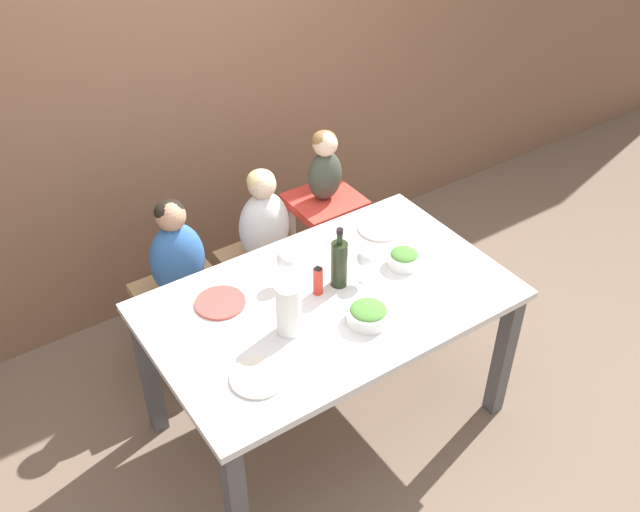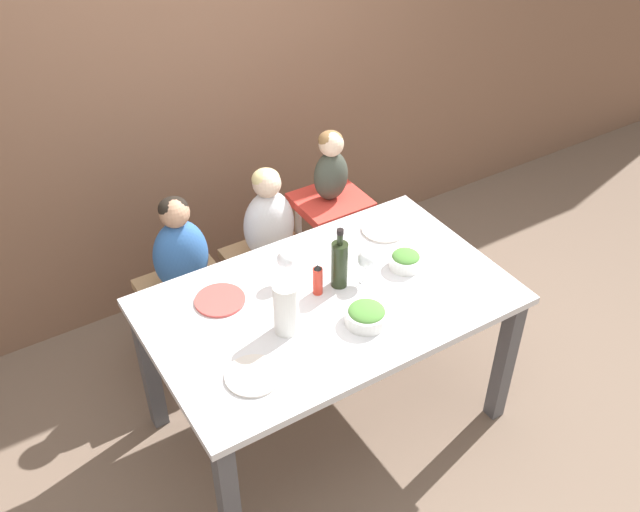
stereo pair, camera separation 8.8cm
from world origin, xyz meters
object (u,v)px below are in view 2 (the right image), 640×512
object	(u,v)px
person_child_center	(269,218)
wine_glass_far	(286,260)
dinner_plate_front_left	(253,376)
dinner_plate_back_right	(384,230)
chair_far_center	(271,267)
person_child_left	(180,248)
salad_bowl_small	(405,260)
wine_bottle	(339,263)
dinner_plate_back_left	(220,300)
person_baby_right	(331,165)
chair_right_highchair	(330,222)
chair_far_left	(187,298)
wine_glass_near	(366,260)
salad_bowl_large	(366,315)
paper_towel_roll	(286,308)

from	to	relation	value
person_child_center	wine_glass_far	xyz separation A→B (m)	(-0.20, -0.54, 0.17)
dinner_plate_front_left	dinner_plate_back_right	size ratio (longest dim) A/B	1.00
chair_far_center	person_child_left	size ratio (longest dim) A/B	0.91
person_child_left	salad_bowl_small	world-z (taller)	person_child_left
wine_bottle	dinner_plate_back_left	bearing A→B (deg)	160.46
person_baby_right	salad_bowl_small	world-z (taller)	person_baby_right
chair_far_center	chair_right_highchair	world-z (taller)	chair_right_highchair
chair_far_center	dinner_plate_back_left	distance (m)	0.81
person_child_center	wine_glass_far	size ratio (longest dim) A/B	3.27
person_baby_right	wine_bottle	bearing A→B (deg)	-119.94
chair_far_left	wine_bottle	bearing A→B (deg)	-55.72
person_child_center	wine_glass_near	size ratio (longest dim) A/B	3.27
person_child_left	chair_right_highchair	bearing A→B (deg)	-0.04
chair_right_highchair	person_child_left	distance (m)	0.87
person_child_left	dinner_plate_back_left	size ratio (longest dim) A/B	2.41
person_baby_right	salad_bowl_large	xyz separation A→B (m)	(-0.43, -0.94, -0.10)
chair_far_center	chair_right_highchair	xyz separation A→B (m)	(0.37, 0.00, 0.15)
wine_bottle	wine_glass_near	size ratio (longest dim) A/B	1.85
chair_far_left	person_child_center	size ratio (longest dim) A/B	0.91
chair_far_center	wine_bottle	distance (m)	0.83
person_child_center	person_baby_right	xyz separation A→B (m)	(0.37, 0.00, 0.19)
person_baby_right	wine_glass_near	world-z (taller)	person_baby_right
paper_towel_roll	dinner_plate_back_right	world-z (taller)	paper_towel_roll
person_baby_right	dinner_plate_front_left	world-z (taller)	person_baby_right
chair_far_left	salad_bowl_large	distance (m)	1.11
salad_bowl_large	dinner_plate_back_left	xyz separation A→B (m)	(-0.45, 0.43, -0.03)
person_baby_right	dinner_plate_back_right	distance (m)	0.48
chair_far_center	person_child_left	distance (m)	0.58
wine_glass_near	paper_towel_roll	bearing A→B (deg)	-168.76
wine_glass_far	salad_bowl_large	xyz separation A→B (m)	(0.15, -0.40, -0.07)
paper_towel_roll	dinner_plate_back_right	size ratio (longest dim) A/B	1.08
chair_far_center	paper_towel_roll	bearing A→B (deg)	-113.67
salad_bowl_small	dinner_plate_back_right	xyz separation A→B (m)	(0.08, 0.27, -0.03)
person_child_center	paper_towel_roll	xyz separation A→B (m)	(-0.35, -0.81, 0.17)
wine_glass_near	dinner_plate_back_left	world-z (taller)	wine_glass_near
dinner_plate_back_right	chair_far_left	bearing A→B (deg)	152.12
chair_far_left	person_child_center	world-z (taller)	person_child_center
wine_glass_far	dinner_plate_back_right	xyz separation A→B (m)	(0.58, 0.08, -0.11)
paper_towel_roll	salad_bowl_small	size ratio (longest dim) A/B	1.59
person_child_left	person_baby_right	xyz separation A→B (m)	(0.85, 0.00, 0.19)
paper_towel_roll	wine_glass_near	distance (m)	0.45
person_child_left	salad_bowl_large	distance (m)	1.03
dinner_plate_front_left	dinner_plate_back_right	bearing A→B (deg)	27.49
dinner_plate_back_right	chair_far_center	bearing A→B (deg)	129.90
chair_far_center	dinner_plate_back_left	xyz separation A→B (m)	(-0.51, -0.50, 0.38)
salad_bowl_large	dinner_plate_back_right	size ratio (longest dim) A/B	0.82
person_child_left	person_child_center	size ratio (longest dim) A/B	1.00
person_child_left	salad_bowl_small	bearing A→B (deg)	-43.18
chair_far_center	wine_bottle	size ratio (longest dim) A/B	1.62
person_child_center	salad_bowl_large	xyz separation A→B (m)	(-0.06, -0.94, 0.09)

